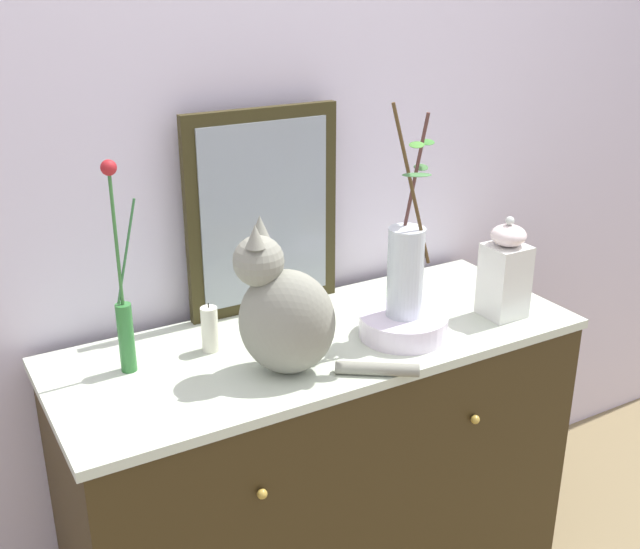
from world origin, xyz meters
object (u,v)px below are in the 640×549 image
Objects in this scene: sideboard at (320,477)px; candle_pillar at (210,329)px; mirror_leaning at (263,212)px; cat_sitting at (284,313)px; vase_slim_green at (123,308)px; vase_glass_clear at (406,267)px; jar_lidded_porcelain at (505,272)px; bowl_porcelain at (403,325)px.

candle_pillar reaches higher than sideboard.
cat_sitting is at bearing -109.21° from mirror_leaning.
vase_slim_green is 3.97× the size of candle_pillar.
vase_slim_green is 0.93× the size of vase_glass_clear.
sideboard is 0.78m from vase_slim_green.
jar_lidded_porcelain is at bearing -5.33° from vase_glass_clear.
candle_pillar is at bearing 164.22° from sideboard.
bowl_porcelain is (0.20, -0.09, 0.47)m from sideboard.
vase_glass_clear is 1.93× the size of jar_lidded_porcelain.
sideboard is 10.71× the size of candle_pillar.
vase_glass_clear is at bearing -25.75° from sideboard.
cat_sitting is 0.24m from candle_pillar.
cat_sitting is at bearing -145.15° from sideboard.
cat_sitting is 0.36m from vase_glass_clear.
bowl_porcelain is at bearing 107.66° from vase_glass_clear.
candle_pillar is (-0.47, 0.17, 0.03)m from bowl_porcelain.
mirror_leaning is (-0.04, 0.25, 0.72)m from sideboard.
jar_lidded_porcelain is (0.31, -0.03, -0.07)m from vase_glass_clear.
vase_glass_clear reaches higher than jar_lidded_porcelain.
mirror_leaning is at bearing 35.51° from candle_pillar.
vase_slim_green is (-0.32, 0.19, 0.01)m from cat_sitting.
vase_slim_green is 0.71m from vase_glass_clear.
vase_glass_clear is 0.52m from candle_pillar.
vase_slim_green is 1.80× the size of jar_lidded_porcelain.
jar_lidded_porcelain reaches higher than bowl_porcelain.
vase_glass_clear is at bearing 2.65° from cat_sitting.
mirror_leaning is 4.34× the size of candle_pillar.
jar_lidded_porcelain is (0.67, -0.01, -0.03)m from cat_sitting.
vase_glass_clear is 4.25× the size of candle_pillar.
bowl_porcelain is at bearing 174.50° from jar_lidded_porcelain.
candle_pillar is (-0.47, 0.17, -0.13)m from vase_glass_clear.
vase_slim_green reaches higher than bowl_porcelain.
jar_lidded_porcelain reaches higher than sideboard.
jar_lidded_porcelain is at bearing -34.28° from mirror_leaning.
mirror_leaning is at bearing 124.21° from bowl_porcelain.
vase_slim_green is at bearing 170.75° from sideboard.
vase_slim_green is at bearing 165.74° from bowl_porcelain.
sideboard is 0.58m from candle_pillar.
sideboard is at bearing -9.25° from vase_slim_green.
vase_slim_green is 2.22× the size of bowl_porcelain.
candle_pillar is at bearing -0.35° from vase_slim_green.
vase_glass_clear reaches higher than candle_pillar.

